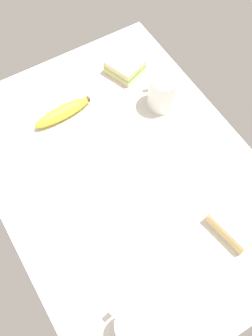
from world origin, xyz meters
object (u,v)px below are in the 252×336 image
coffee_mug_black (164,91)px  banana (62,113)px  sandwich_side (125,66)px  coffee_mug_milky (135,329)px  sandwich_main (239,221)px

coffee_mug_black → banana: coffee_mug_black is taller
sandwich_side → coffee_mug_milky: bearing=-29.3°
banana → sandwich_side: bearing=103.0°
sandwich_main → banana: 53.80cm
coffee_mug_black → coffee_mug_milky: coffee_mug_black is taller
coffee_mug_black → coffee_mug_milky: size_ratio=1.02×
sandwich_main → banana: sandwich_main is taller
sandwich_main → sandwich_side: size_ratio=1.11×
coffee_mug_milky → sandwich_main: size_ratio=0.84×
coffee_mug_milky → sandwich_side: (-62.79, 35.22, -2.19)cm
coffee_mug_black → banana: 27.94cm
coffee_mug_milky → banana: coffee_mug_milky is taller
coffee_mug_black → sandwich_side: 15.95cm
sandwich_main → coffee_mug_black: bearing=173.0°
sandwich_main → sandwich_side: 54.84cm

